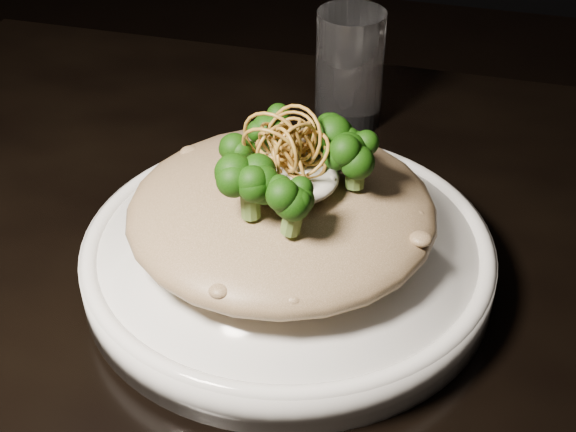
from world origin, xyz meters
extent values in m
cube|color=black|center=(0.00, 0.00, 0.73)|extent=(1.10, 0.80, 0.04)
cylinder|color=black|center=(-0.48, 0.33, 0.35)|extent=(0.05, 0.05, 0.71)
cylinder|color=white|center=(-0.07, 0.02, 0.77)|extent=(0.31, 0.31, 0.03)
ellipsoid|color=brown|center=(-0.08, 0.02, 0.81)|extent=(0.23, 0.23, 0.05)
ellipsoid|color=silver|center=(-0.07, 0.02, 0.84)|extent=(0.07, 0.07, 0.02)
cylinder|color=white|center=(-0.08, 0.26, 0.81)|extent=(0.07, 0.07, 0.11)
camera|label=1|loc=(0.05, -0.43, 1.15)|focal=50.00mm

